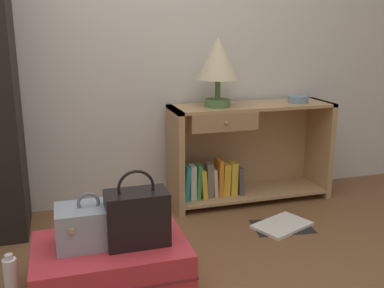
# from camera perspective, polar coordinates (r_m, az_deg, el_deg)

# --- Properties ---
(back_wall) EXTENTS (6.40, 0.10, 2.60)m
(back_wall) POSITION_cam_1_polar(r_m,az_deg,el_deg) (3.11, -9.67, 15.93)
(back_wall) COLOR beige
(back_wall) RESTS_ON ground_plane
(bookshelf) EXTENTS (1.15, 0.36, 0.70)m
(bookshelf) POSITION_cam_1_polar(r_m,az_deg,el_deg) (3.22, 6.48, -1.19)
(bookshelf) COLOR tan
(bookshelf) RESTS_ON ground_plane
(table_lamp) EXTENTS (0.28, 0.28, 0.46)m
(table_lamp) POSITION_cam_1_polar(r_m,az_deg,el_deg) (3.00, 3.33, 10.51)
(table_lamp) COLOR #4C7542
(table_lamp) RESTS_ON bookshelf
(bowl) EXTENTS (0.14, 0.14, 0.05)m
(bowl) POSITION_cam_1_polar(r_m,az_deg,el_deg) (3.28, 13.34, 5.57)
(bowl) COLOR slate
(bowl) RESTS_ON bookshelf
(suitcase_large) EXTENTS (0.73, 0.52, 0.22)m
(suitcase_large) POSITION_cam_1_polar(r_m,az_deg,el_deg) (2.27, -10.24, -14.80)
(suitcase_large) COLOR #D1333D
(suitcase_large) RESTS_ON ground_plane
(train_case) EXTENTS (0.31, 0.23, 0.26)m
(train_case) POSITION_cam_1_polar(r_m,az_deg,el_deg) (2.19, -12.88, -10.02)
(train_case) COLOR #8E99A3
(train_case) RESTS_ON suitcase_large
(handbag) EXTENTS (0.29, 0.17, 0.37)m
(handbag) POSITION_cam_1_polar(r_m,az_deg,el_deg) (2.15, -7.01, -9.19)
(handbag) COLOR black
(handbag) RESTS_ON suitcase_large
(bottle) EXTENTS (0.06, 0.06, 0.21)m
(bottle) POSITION_cam_1_polar(r_m,az_deg,el_deg) (2.33, -22.06, -15.34)
(bottle) COLOR white
(bottle) RESTS_ON ground_plane
(open_book_on_floor) EXTENTS (0.41, 0.35, 0.02)m
(open_book_on_floor) POSITION_cam_1_polar(r_m,az_deg,el_deg) (2.92, 11.38, -10.13)
(open_book_on_floor) COLOR white
(open_book_on_floor) RESTS_ON ground_plane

